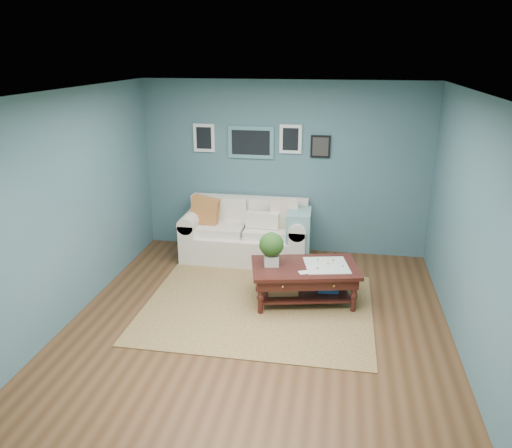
# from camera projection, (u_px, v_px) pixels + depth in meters

# --- Properties ---
(room_shell) EXTENTS (5.00, 5.02, 2.70)m
(room_shell) POSITION_uv_depth(u_px,v_px,m) (257.00, 216.00, 5.55)
(room_shell) COLOR brown
(room_shell) RESTS_ON ground
(area_rug) EXTENTS (2.87, 2.30, 0.01)m
(area_rug) POSITION_uv_depth(u_px,v_px,m) (257.00, 307.00, 6.35)
(area_rug) COLOR brown
(area_rug) RESTS_ON ground
(loveseat) EXTENTS (1.97, 0.90, 1.01)m
(loveseat) POSITION_uv_depth(u_px,v_px,m) (251.00, 233.00, 7.76)
(loveseat) COLOR silver
(loveseat) RESTS_ON ground
(coffee_table) EXTENTS (1.48, 1.05, 0.94)m
(coffee_table) POSITION_uv_depth(u_px,v_px,m) (299.00, 272.00, 6.39)
(coffee_table) COLOR black
(coffee_table) RESTS_ON ground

